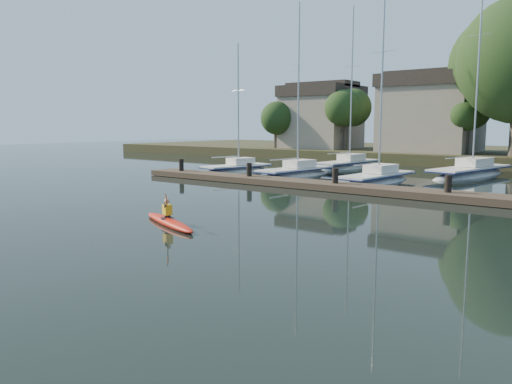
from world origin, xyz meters
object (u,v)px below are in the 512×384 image
Objects in this scene: sailboat_1 at (296,179)px; sailboat_6 at (470,179)px; kayak at (169,220)px; sailboat_0 at (237,174)px; sailboat_5 at (348,170)px; dock at (387,191)px; sailboat_2 at (377,185)px.

sailboat_1 is 0.78× the size of sailboat_6.
sailboat_0 is (-10.85, 16.71, -0.33)m from kayak.
sailboat_1 reaches higher than sailboat_0.
sailboat_5 is (-0.22, 8.20, -0.00)m from sailboat_1.
kayak is at bearing -71.12° from sailboat_5.
sailboat_5 is at bearing 124.32° from kayak.
sailboat_1 is at bearing -82.93° from sailboat_5.
sailboat_5 is at bearing 124.52° from dock.
sailboat_6 reaches higher than sailboat_2.
kayak is 12.46m from dock.
sailboat_1 is 12.17m from sailboat_6.
sailboat_2 is at bearing 109.74° from kayak.
sailboat_0 is at bearing 143.98° from kayak.
sailboat_2 is 10.54m from sailboat_5.
sailboat_2 is (6.12, -0.22, 0.01)m from sailboat_1.
sailboat_6 reaches higher than sailboat_1.
sailboat_5 reaches higher than sailboat_2.
dock is 2.51× the size of sailboat_2.
dock is at bearing -82.79° from sailboat_6.
sailboat_6 is at bearing 102.16° from kayak.
kayak is 0.31× the size of sailboat_1.
sailboat_6 is at bearing 70.12° from sailboat_2.
sailboat_6 is at bearing 39.77° from sailboat_0.
sailboat_0 is at bearing -171.33° from sailboat_1.
kayak is 0.28× the size of sailboat_5.
kayak is 0.12× the size of dock.
sailboat_6 is (0.76, 12.44, -0.39)m from dock.
dock is at bearing -56.19° from sailboat_2.
sailboat_2 is (0.36, 16.78, -0.33)m from kayak.
sailboat_2 reaches higher than kayak.
sailboat_0 is 5.10m from sailboat_1.
dock is 10.09m from sailboat_1.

